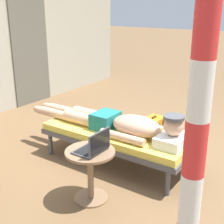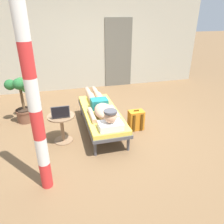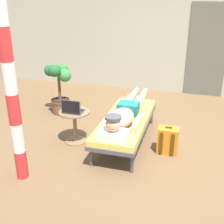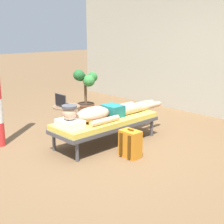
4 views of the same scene
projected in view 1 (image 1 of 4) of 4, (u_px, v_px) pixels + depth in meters
The scene contains 8 objects.
ground_plane at pixel (129, 157), 3.99m from camera, with size 40.00×40.00×0.00m, color brown.
house_door_panel at pixel (30, 50), 5.90m from camera, with size 0.84×0.03×2.04m, color #625F54.
lounge_chair at pixel (116, 136), 3.77m from camera, with size 0.68×1.83×0.42m.
person_reclining at pixel (119, 123), 3.69m from camera, with size 0.53×2.17×0.33m.
side_table at pixel (90, 167), 3.04m from camera, with size 0.48×0.48×0.52m.
laptop at pixel (94, 147), 2.94m from camera, with size 0.31×0.24×0.23m.
backpack at pixel (153, 132), 4.27m from camera, with size 0.30×0.26×0.42m.
porch_post at pixel (200, 91), 1.91m from camera, with size 0.15×0.15×2.69m.
Camera 1 is at (-3.08, -1.85, 1.84)m, focal length 50.76 mm.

